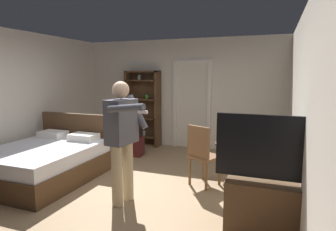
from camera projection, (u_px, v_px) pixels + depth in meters
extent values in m
plane|color=#997A56|center=(121.00, 190.00, 4.46)|extent=(6.48, 6.48, 0.00)
cube|color=silver|center=(181.00, 94.00, 7.07)|extent=(5.19, 0.12, 2.63)
cube|color=silver|center=(307.00, 115.00, 3.41)|extent=(0.12, 6.13, 2.63)
cube|color=white|center=(175.00, 105.00, 7.08)|extent=(0.08, 0.08, 2.05)
cube|color=white|center=(209.00, 107.00, 6.78)|extent=(0.08, 0.08, 2.05)
cube|color=white|center=(192.00, 61.00, 6.78)|extent=(0.93, 0.08, 0.08)
cube|color=#4C331E|center=(43.00, 169.00, 4.90)|extent=(1.62, 1.95, 0.35)
cube|color=white|center=(42.00, 153.00, 4.86)|extent=(1.56, 1.89, 0.22)
cube|color=#4C331E|center=(77.00, 139.00, 5.73)|extent=(1.62, 0.08, 1.02)
cube|color=white|center=(53.00, 134.00, 5.59)|extent=(0.50, 0.34, 0.12)
cube|color=white|center=(84.00, 137.00, 5.34)|extent=(0.50, 0.34, 0.12)
cube|color=#4C331E|center=(129.00, 108.00, 7.33)|extent=(0.06, 0.32, 1.87)
cube|color=#4C331E|center=(158.00, 109.00, 7.06)|extent=(0.06, 0.32, 1.87)
cube|color=#4C331E|center=(142.00, 72.00, 7.06)|extent=(0.86, 0.32, 0.04)
cube|color=#4C331E|center=(145.00, 108.00, 7.33)|extent=(0.86, 0.02, 1.87)
cube|color=#4C331E|center=(143.00, 136.00, 7.29)|extent=(0.80, 0.32, 0.03)
cylinder|color=#919BB5|center=(144.00, 133.00, 7.27)|extent=(0.07, 0.07, 0.12)
cube|color=#4C331E|center=(143.00, 118.00, 7.23)|extent=(0.80, 0.32, 0.03)
cube|color=#4C331E|center=(143.00, 99.00, 7.16)|extent=(0.80, 0.32, 0.03)
cylinder|color=green|center=(147.00, 97.00, 7.11)|extent=(0.06, 0.06, 0.10)
cube|color=#4C331E|center=(143.00, 80.00, 7.09)|extent=(0.80, 0.32, 0.03)
cylinder|color=#7FA79B|center=(139.00, 77.00, 7.11)|extent=(0.07, 0.07, 0.12)
cube|color=#4C331E|center=(270.00, 208.00, 3.22)|extent=(0.97, 0.40, 0.60)
cube|color=black|center=(273.00, 148.00, 3.10)|extent=(1.22, 0.05, 0.71)
cube|color=teal|center=(273.00, 147.00, 3.12)|extent=(1.16, 0.01, 0.65)
cylinder|color=brown|center=(237.00, 166.00, 4.60)|extent=(0.08, 0.08, 0.67)
cylinder|color=brown|center=(236.00, 185.00, 4.64)|extent=(0.43, 0.43, 0.03)
cylinder|color=brown|center=(238.00, 144.00, 4.55)|extent=(0.71, 0.71, 0.03)
cube|color=black|center=(236.00, 143.00, 4.55)|extent=(0.38, 0.32, 0.02)
cube|color=black|center=(238.00, 137.00, 4.42)|extent=(0.37, 0.30, 0.06)
cube|color=navy|center=(238.00, 137.00, 4.43)|extent=(0.33, 0.26, 0.05)
cylinder|color=#3C3528|center=(247.00, 139.00, 4.41)|extent=(0.06, 0.06, 0.21)
cylinder|color=#3C3528|center=(247.00, 131.00, 4.39)|extent=(0.03, 0.03, 0.05)
cylinder|color=brown|center=(219.00, 171.00, 4.66)|extent=(0.04, 0.04, 0.45)
cylinder|color=brown|center=(203.00, 167.00, 4.90)|extent=(0.04, 0.04, 0.45)
cylinder|color=brown|center=(206.00, 176.00, 4.43)|extent=(0.04, 0.04, 0.45)
cylinder|color=brown|center=(190.00, 171.00, 4.67)|extent=(0.04, 0.04, 0.45)
cube|color=brown|center=(205.00, 157.00, 4.63)|extent=(0.56, 0.56, 0.04)
cube|color=brown|center=(198.00, 142.00, 4.48)|extent=(0.40, 0.22, 0.50)
cylinder|color=tan|center=(128.00, 170.00, 4.10)|extent=(0.15, 0.15, 0.85)
cylinder|color=tan|center=(117.00, 176.00, 3.88)|extent=(0.15, 0.15, 0.85)
cube|color=#4C4C56|center=(121.00, 122.00, 3.89)|extent=(0.32, 0.47, 0.60)
sphere|color=#D8AD8C|center=(121.00, 90.00, 3.83)|extent=(0.23, 0.23, 0.23)
cylinder|color=#4C4C56|center=(137.00, 112.00, 4.04)|extent=(0.34, 0.14, 0.49)
cylinder|color=#4C4C56|center=(126.00, 108.00, 3.52)|extent=(0.54, 0.16, 0.14)
cube|color=white|center=(143.00, 112.00, 3.38)|extent=(0.12, 0.05, 0.04)
cube|color=#4C1919|center=(129.00, 146.00, 6.40)|extent=(0.64, 0.34, 0.42)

